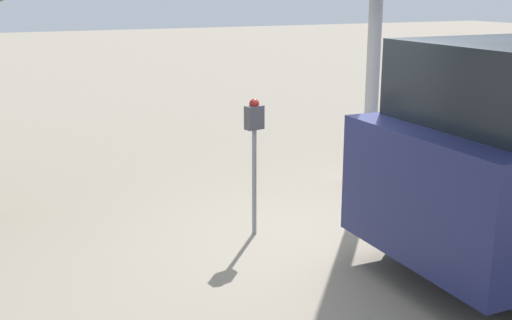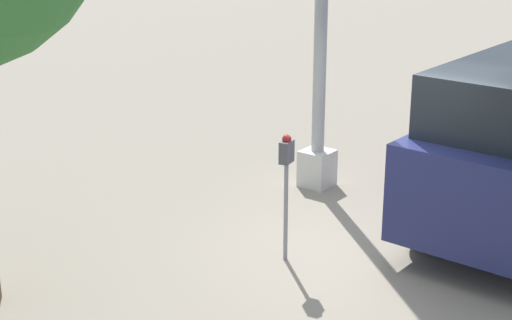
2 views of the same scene
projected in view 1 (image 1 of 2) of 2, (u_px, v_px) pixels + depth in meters
ground_plane at (333, 244)px, 7.03m from camera, size 80.00×80.00×0.00m
parking_meter_near at (254, 136)px, 7.03m from camera, size 0.22×0.15×1.56m
lamp_post at (374, 50)px, 8.77m from camera, size 0.44×0.44×5.33m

